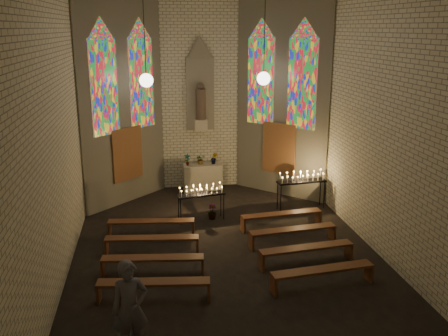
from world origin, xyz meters
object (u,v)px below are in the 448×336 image
at_px(aisle_flower_pot, 212,212).
at_px(votive_stand_right, 302,179).
at_px(altar, 203,177).
at_px(votive_stand_left, 201,192).
at_px(visitor, 130,309).

xyz_separation_m(aisle_flower_pot, votive_stand_right, (3.03, 0.48, 0.79)).
xyz_separation_m(altar, votive_stand_right, (3.00, -2.40, 0.53)).
bearing_deg(votive_stand_left, votive_stand_right, -1.54).
relative_size(aisle_flower_pot, votive_stand_left, 0.32).
bearing_deg(altar, aisle_flower_pot, -90.54).
xyz_separation_m(altar, votive_stand_left, (-0.38, -2.96, 0.43)).
distance_m(altar, votive_stand_right, 3.88).
relative_size(altar, aisle_flower_pot, 2.92).
distance_m(votive_stand_left, votive_stand_right, 3.43).
bearing_deg(votive_stand_right, altar, 135.63).
height_order(altar, votive_stand_left, votive_stand_left).
relative_size(altar, votive_stand_right, 0.84).
xyz_separation_m(altar, visitor, (-2.37, -9.31, 0.43)).
bearing_deg(altar, votive_stand_right, -38.66).
bearing_deg(visitor, aisle_flower_pot, 57.90).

